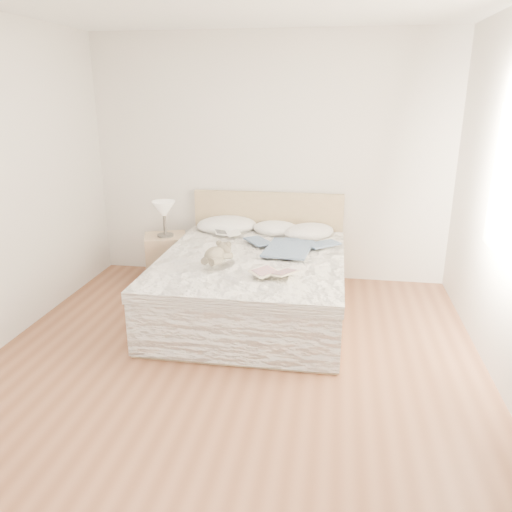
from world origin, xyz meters
name	(u,v)px	position (x,y,z in m)	size (l,w,h in m)	color
floor	(228,374)	(0.00, 0.00, 0.00)	(4.00, 4.50, 0.00)	brown
wall_back	(269,160)	(0.00, 2.25, 1.35)	(4.00, 0.02, 2.70)	silver
wall_front	(41,380)	(0.00, -2.25, 1.35)	(4.00, 0.02, 2.70)	silver
bed	(254,282)	(0.00, 1.19, 0.31)	(1.72, 2.14, 1.00)	tan
nightstand	(167,259)	(-1.09, 1.78, 0.28)	(0.45, 0.40, 0.56)	tan
table_lamp	(164,211)	(-1.08, 1.75, 0.84)	(0.26, 0.26, 0.39)	#45413C
pillow_left	(227,225)	(-0.45, 2.03, 0.64)	(0.67, 0.47, 0.20)	white
pillow_middle	(276,229)	(0.12, 1.98, 0.64)	(0.53, 0.37, 0.16)	white
pillow_right	(309,232)	(0.49, 1.90, 0.64)	(0.58, 0.40, 0.17)	silver
blouse	(288,248)	(0.32, 1.30, 0.63)	(0.66, 0.70, 0.03)	#3B4F6D
photo_book	(227,234)	(-0.37, 1.72, 0.63)	(0.29, 0.20, 0.02)	white
childrens_book	(274,273)	(0.28, 0.59, 0.63)	(0.34, 0.23, 0.02)	beige
teddy_bear	(215,261)	(-0.28, 0.76, 0.65)	(0.22, 0.31, 0.17)	#6C6351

